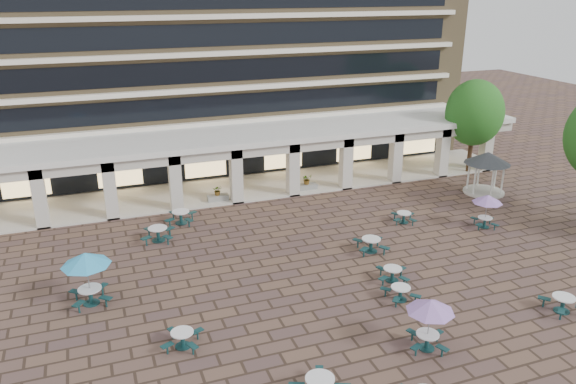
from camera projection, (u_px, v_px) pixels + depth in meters
name	position (u px, v px, depth m)	size (l,w,h in m)	color
ground	(338.00, 278.00, 29.49)	(120.00, 120.00, 0.00)	brown
apartment_building	(216.00, 8.00, 47.53)	(40.00, 15.50, 25.20)	#8C754F
retail_arcade	(255.00, 150.00, 41.48)	(42.00, 6.60, 4.40)	white
picnic_table_2	(400.00, 292.00, 27.27)	(1.63, 1.63, 0.72)	#164244
picnic_table_4	(86.00, 261.00, 26.31)	(2.34, 2.34, 2.70)	#164244
picnic_table_5	(182.00, 338.00, 23.74)	(1.99, 1.99, 0.73)	#164244
picnic_table_6	(430.00, 308.00, 23.07)	(2.03, 2.03, 2.35)	#164244
picnic_table_7	(563.00, 303.00, 26.30)	(1.86, 1.86, 0.79)	#164244
picnic_table_8	(158.00, 233.00, 33.56)	(2.21, 2.21, 0.85)	#164244
picnic_table_9	(392.00, 273.00, 29.05)	(1.99, 1.99, 0.73)	#164244
picnic_table_10	(371.00, 244.00, 32.22)	(2.06, 2.06, 0.82)	#164244
picnic_table_11	(488.00, 200.00, 34.99)	(1.87, 1.87, 2.16)	#164244
picnic_table_12	(181.00, 216.00, 36.04)	(2.24, 2.24, 0.84)	#164244
picnic_table_13	(404.00, 217.00, 36.17)	(1.89, 1.89, 0.69)	#164244
gazebo	(487.00, 163.00, 40.70)	(3.32, 3.32, 3.09)	beige
tree_east_c	(475.00, 113.00, 44.24)	(4.55, 4.55, 7.59)	#432B1A
planter_left	(218.00, 196.00, 39.60)	(1.50, 0.72, 1.22)	gray
planter_right	(307.00, 184.00, 41.76)	(1.50, 0.75, 1.30)	gray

